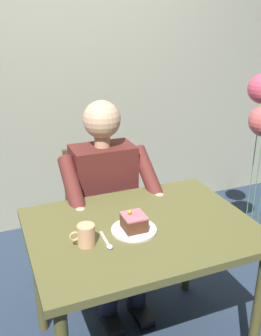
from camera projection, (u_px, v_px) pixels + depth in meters
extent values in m
cube|color=#A8A68C|center=(59.00, 36.00, 2.78)|extent=(6.40, 0.12, 3.00)
cube|color=brown|center=(142.00, 229.00, 1.74)|extent=(1.03, 0.76, 0.04)
cylinder|color=brown|center=(258.00, 311.00, 1.75)|extent=(0.05, 0.05, 0.72)
cylinder|color=brown|center=(188.00, 240.00, 2.31)|extent=(0.05, 0.05, 0.72)
cylinder|color=brown|center=(38.00, 275.00, 1.99)|extent=(0.05, 0.05, 0.72)
cube|color=brown|center=(104.00, 226.00, 2.36)|extent=(0.42, 0.42, 0.04)
cube|color=brown|center=(94.00, 179.00, 2.43)|extent=(0.38, 0.04, 0.45)
cylinder|color=brown|center=(141.00, 264.00, 2.34)|extent=(0.04, 0.04, 0.42)
cylinder|color=brown|center=(85.00, 277.00, 2.22)|extent=(0.04, 0.04, 0.42)
cylinder|color=brown|center=(121.00, 235.00, 2.65)|extent=(0.04, 0.04, 0.42)
cylinder|color=brown|center=(71.00, 246.00, 2.53)|extent=(0.04, 0.04, 0.42)
cube|color=#5A231E|center=(104.00, 187.00, 2.24)|extent=(0.36, 0.22, 0.51)
sphere|color=#D8AA84|center=(102.00, 119.00, 2.08)|extent=(0.21, 0.21, 0.21)
cylinder|color=#D8AA84|center=(102.00, 141.00, 2.13)|extent=(0.09, 0.09, 0.06)
cylinder|color=#5A231E|center=(147.00, 173.00, 2.15)|extent=(0.08, 0.33, 0.26)
sphere|color=#D8AA84|center=(159.00, 201.00, 2.05)|extent=(0.09, 0.09, 0.09)
cylinder|color=#5A231E|center=(72.00, 185.00, 2.00)|extent=(0.08, 0.33, 0.26)
sphere|color=#D8AA84|center=(81.00, 215.00, 1.90)|extent=(0.09, 0.09, 0.09)
cylinder|color=#282638|center=(125.00, 234.00, 2.27)|extent=(0.13, 0.38, 0.14)
cylinder|color=#282638|center=(97.00, 241.00, 2.20)|extent=(0.13, 0.38, 0.14)
cylinder|color=#282638|center=(137.00, 282.00, 2.19)|extent=(0.11, 0.11, 0.40)
cube|color=black|center=(140.00, 312.00, 2.20)|extent=(0.09, 0.22, 0.05)
cylinder|color=#282638|center=(107.00, 290.00, 2.13)|extent=(0.11, 0.11, 0.40)
cube|color=black|center=(111.00, 321.00, 2.14)|extent=(0.09, 0.22, 0.05)
cylinder|color=white|center=(134.00, 230.00, 1.69)|extent=(0.20, 0.20, 0.01)
cube|color=#592F1B|center=(134.00, 223.00, 1.67)|extent=(0.10, 0.11, 0.06)
cube|color=#CA6776|center=(134.00, 216.00, 1.66)|extent=(0.10, 0.11, 0.01)
sphere|color=gold|center=(130.00, 212.00, 1.66)|extent=(0.02, 0.02, 0.02)
cylinder|color=#E2A576|center=(86.00, 235.00, 1.57)|extent=(0.07, 0.07, 0.09)
torus|color=#E2A576|center=(75.00, 236.00, 1.55)|extent=(0.05, 0.01, 0.05)
cylinder|color=black|center=(86.00, 227.00, 1.55)|extent=(0.07, 0.07, 0.01)
cube|color=silver|center=(104.00, 238.00, 1.62)|extent=(0.01, 0.11, 0.01)
ellipsoid|color=silver|center=(110.00, 246.00, 1.56)|extent=(0.03, 0.04, 0.01)
cylinder|color=#B2C1C6|center=(248.00, 239.00, 2.78)|extent=(0.12, 0.12, 0.22)
cylinder|color=#4C9956|center=(256.00, 186.00, 2.55)|extent=(0.01, 0.01, 0.70)
cylinder|color=#4C9956|center=(253.00, 165.00, 2.66)|extent=(0.01, 0.01, 0.88)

